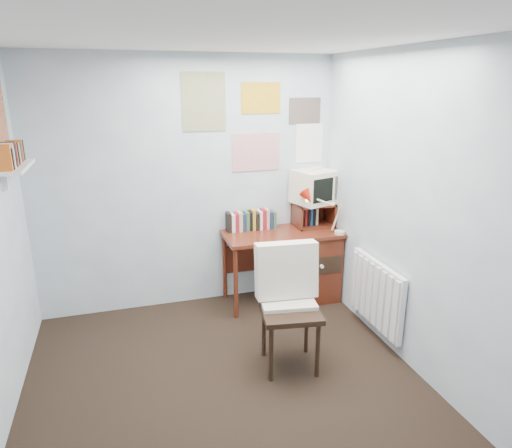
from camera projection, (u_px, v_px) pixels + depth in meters
The scene contains 13 objects.
ground at pixel (234, 405), 3.29m from camera, with size 3.50×3.50×0.00m, color black.
back_wall at pixel (189, 185), 4.52m from camera, with size 3.00×0.02×2.50m, color silver.
right_wall at pixel (430, 222), 3.34m from camera, with size 0.02×3.50×2.50m, color silver.
ceiling at pixel (228, 31), 2.55m from camera, with size 3.00×3.50×0.02m, color white.
desk at pixel (306, 261), 4.85m from camera, with size 1.20×0.55×0.76m.
desk_chair at pixel (290, 312), 3.61m from camera, with size 0.50×0.48×0.98m, color black.
desk_lamp at pixel (341, 215), 4.56m from camera, with size 0.28×0.24×0.40m, color red.
tv_riser at pixel (313, 215), 4.84m from camera, with size 0.40×0.30×0.25m, color #602516.
crt_tv at pixel (314, 185), 4.77m from camera, with size 0.40×0.37×0.38m, color #ECE2C5.
book_row at pixel (255, 219), 4.73m from camera, with size 0.60×0.14×0.22m, color #602516.
radiator at pixel (376, 294), 4.08m from camera, with size 0.09×0.80×0.60m, color white.
wall_shelf at pixel (14, 167), 3.43m from camera, with size 0.20×0.62×0.24m, color white.
posters_back at pixel (256, 122), 4.53m from camera, with size 1.20×0.01×0.90m, color white.
Camera 1 is at (-0.65, -2.68, 2.23)m, focal length 32.00 mm.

